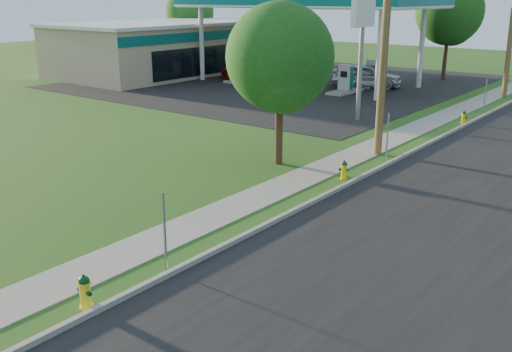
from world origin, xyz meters
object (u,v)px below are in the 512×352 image
Objects in this scene: fuel_pump_sw at (273,67)px; tree_verge at (281,62)px; fuel_pump_se at (373,76)px; hydrant_near at (85,292)px; utility_pole_far at (512,21)px; hydrant_mid at (344,170)px; price_pylon at (363,14)px; car_red at (253,71)px; fuel_pump_nw at (242,72)px; tree_lot at (450,14)px; car_silver at (367,76)px; tree_back at (190,13)px; utility_pole_mid at (385,32)px; fuel_pump_ne at (345,82)px; hydrant_far at (464,117)px.

fuel_pump_sw is 26.12m from tree_verge.
hydrant_near is at bearing -73.22° from fuel_pump_se.
utility_pole_far is 22.32m from hydrant_mid.
price_pylon is 16.96m from car_red.
tree_lot reaches higher than fuel_pump_nw.
hydrant_mid is (2.93, -0.12, -3.62)m from tree_verge.
hydrant_near is at bearing -88.70° from utility_pole_far.
car_silver is at bearing -89.55° from car_red.
hydrant_mid is (-0.16, 11.16, -0.04)m from hydrant_near.
fuel_pump_se reaches higher than hydrant_mid.
fuel_pump_nw is 1.00× the size of fuel_pump_sw.
hydrant_mid is at bearing -147.19° from car_red.
fuel_pump_sw reaches higher than hydrant_near.
utility_pole_far is 18.39m from fuel_pump_sw.
fuel_pump_se is at bearing -22.61° from car_silver.
fuel_pump_se reaches higher than car_silver.
tree_lot reaches higher than car_red.
tree_back is (-22.83, 4.61, 3.97)m from fuel_pump_se.
tree_verge is (15.55, -20.74, 3.25)m from fuel_pump_sw.
price_pylon reaches higher than fuel_pump_nw.
tree_verge is at bearing -96.16° from utility_pole_far.
utility_pole_mid is 24.21m from tree_lot.
fuel_pump_ne is at bearing -23.96° from fuel_pump_sw.
tree_verge is (6.55, -20.74, 3.25)m from fuel_pump_se.
fuel_pump_sw reaches higher than hydrant_far.
fuel_pump_ne is 0.67× the size of car_red.
fuel_pump_se is 22.92m from hydrant_mid.
price_pylon is at bearing 125.34° from utility_pole_mid.
car_silver is (-2.99, -7.32, -4.15)m from tree_lot.
utility_pole_far is 2.97× the size of fuel_pump_nw.
utility_pole_mid is 25.05m from fuel_pump_sw.
car_silver is (-8.95, 16.14, -4.12)m from utility_pole_mid.
fuel_pump_sw is at bearing 131.55° from hydrant_mid.
hydrant_near is at bearing -89.16° from hydrant_mid.
fuel_pump_sw is 37.06m from hydrant_near.
car_silver is (-0.05, 3.14, 0.11)m from fuel_pump_ne.
fuel_pump_ne is (9.00, 0.00, 0.00)m from fuel_pump_nw.
car_red is (-18.33, 17.92, 0.32)m from hydrant_mid.
fuel_pump_ne reaches higher than hydrant_near.
tree_lot is 11.04× the size of hydrant_mid.
car_silver is at bearing 90.98° from fuel_pump_ne.
hydrant_far is (0.80, 8.10, -4.61)m from utility_pole_mid.
utility_pole_far is at bearing -97.29° from car_silver.
fuel_pump_nw is at bearing -138.77° from tree_lot.
utility_pole_mid reaches higher than tree_verge.
fuel_pump_ne is at bearing -150.67° from utility_pole_far.
tree_lot reaches higher than car_silver.
utility_pole_mid is 1.59× the size of tree_verge.
utility_pole_mid reaches higher than car_red.
fuel_pump_nw is 16.77m from tree_back.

